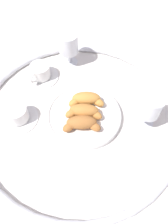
{
  "coord_description": "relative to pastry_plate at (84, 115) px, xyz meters",
  "views": [
    {
      "loc": [
        0.01,
        0.42,
        0.67
      ],
      "look_at": [
        -0.02,
        -0.0,
        0.03
      ],
      "focal_mm": 35.66,
      "sensor_mm": 36.0,
      "label": 1
    }
  ],
  "objects": [
    {
      "name": "croissant_small",
      "position": [
        0.0,
        0.0,
        0.03
      ],
      "size": [
        0.14,
        0.07,
        0.04
      ],
      "color": "#BC7A38",
      "rests_on": "pastry_plate"
    },
    {
      "name": "juice_glass_left",
      "position": [
        0.04,
        -0.27,
        0.08
      ],
      "size": [
        0.08,
        0.08,
        0.14
      ],
      "color": "white",
      "rests_on": "ground_plane"
    },
    {
      "name": "croissant_extra",
      "position": [
        0.01,
        0.05,
        0.03
      ],
      "size": [
        0.14,
        0.06,
        0.04
      ],
      "color": "#AD6B33",
      "rests_on": "pastry_plate"
    },
    {
      "name": "croissant_large",
      "position": [
        -0.01,
        -0.05,
        0.03
      ],
      "size": [
        0.14,
        0.07,
        0.04
      ],
      "color": "#CC893D",
      "rests_on": "pastry_plate"
    },
    {
      "name": "ground_plane",
      "position": [
        0.02,
        0.0,
        -0.01
      ],
      "size": [
        2.2,
        2.2,
        0.0
      ],
      "primitive_type": "plane",
      "color": "silver"
    },
    {
      "name": "coffee_cup_far",
      "position": [
        0.23,
        -0.01,
        0.01
      ],
      "size": [
        0.14,
        0.14,
        0.06
      ],
      "color": "white",
      "rests_on": "ground_plane"
    },
    {
      "name": "coffee_cup_near",
      "position": [
        0.16,
        -0.2,
        0.01
      ],
      "size": [
        0.14,
        0.14,
        0.06
      ],
      "color": "white",
      "rests_on": "ground_plane"
    },
    {
      "name": "pastry_plate",
      "position": [
        0.0,
        0.0,
        0.0
      ],
      "size": [
        0.26,
        0.26,
        0.02
      ],
      "color": "white",
      "rests_on": "ground_plane"
    },
    {
      "name": "juice_glass_right",
      "position": [
        -0.21,
        0.03,
        0.08
      ],
      "size": [
        0.08,
        0.08,
        0.14
      ],
      "color": "white",
      "rests_on": "ground_plane"
    },
    {
      "name": "table_chrome_rim",
      "position": [
        0.02,
        0.0,
        -0.0
      ],
      "size": [
        0.72,
        0.72,
        0.02
      ],
      "primitive_type": "torus",
      "color": "silver",
      "rests_on": "ground_plane"
    }
  ]
}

